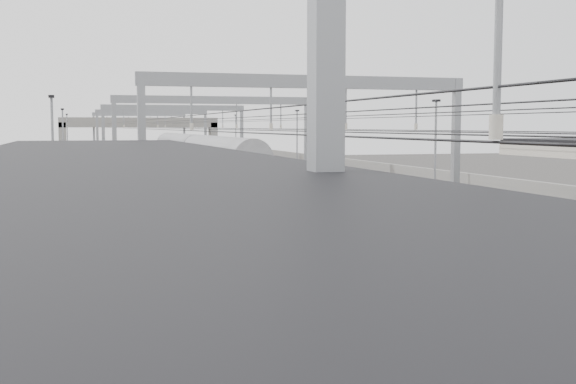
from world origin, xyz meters
TOP-DOWN VIEW (x-y plane):
  - platform_left at (-8.00, 45.00)m, footprint 4.00×120.00m
  - platform_right at (8.00, 45.00)m, footprint 4.00×120.00m
  - tracks at (0.00, 45.00)m, footprint 11.40×140.00m
  - overhead_line at (0.00, 51.62)m, footprint 13.00×140.00m
  - canopy_left at (-8.02, 2.99)m, footprint 4.40×30.00m
  - overbridge at (0.00, 100.00)m, footprint 22.00×2.20m
  - wall_left at (-11.20, 45.00)m, footprint 0.30×120.00m
  - wall_right at (11.20, 45.00)m, footprint 0.30×120.00m
  - train at (1.50, 56.20)m, footprint 2.49×45.35m
  - signal_green at (-5.20, 67.12)m, footprint 0.32×0.32m
  - signal_red_near at (3.20, 72.96)m, footprint 0.32×0.32m
  - signal_red_far at (5.40, 76.62)m, footprint 0.32×0.32m

SIDE VIEW (x-z plane):
  - tracks at x=0.00m, z-range -0.05..0.15m
  - platform_left at x=-8.00m, z-range 0.00..1.00m
  - platform_right at x=8.00m, z-range 0.00..1.00m
  - wall_left at x=-11.20m, z-range 0.00..3.20m
  - wall_right at x=11.20m, z-range 0.00..3.20m
  - train at x=1.50m, z-range -0.03..3.92m
  - signal_green at x=-5.20m, z-range 0.68..4.15m
  - signal_red_near at x=3.20m, z-range 0.68..4.15m
  - signal_red_far at x=5.40m, z-range 0.68..4.15m
  - canopy_left at x=-8.02m, z-range 2.97..7.21m
  - overbridge at x=0.00m, z-range 1.86..8.76m
  - overhead_line at x=0.00m, z-range 2.84..9.44m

